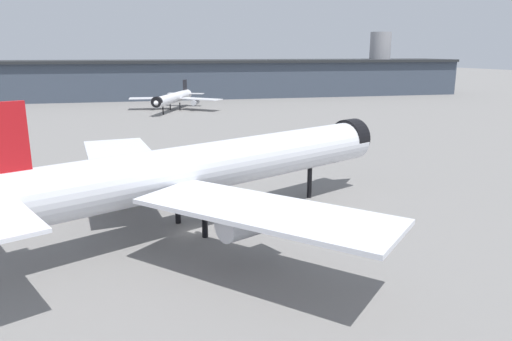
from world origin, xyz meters
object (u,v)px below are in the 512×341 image
(airliner_near_gate, at_px, (206,168))
(baggage_cart_trailing, at_px, (200,156))
(airliner_far_taxiway, at_px, (173,98))
(traffic_cone_near_nose, at_px, (50,179))

(airliner_near_gate, height_order, baggage_cart_trailing, airliner_near_gate)
(airliner_near_gate, distance_m, airliner_far_taxiway, 120.45)
(baggage_cart_trailing, bearing_deg, traffic_cone_near_nose, 150.94)
(airliner_near_gate, relative_size, traffic_cone_near_nose, 76.47)
(airliner_far_taxiway, xyz_separation_m, traffic_cone_near_nose, (-37.95, -89.32, -4.12))
(baggage_cart_trailing, bearing_deg, airliner_far_taxiway, 40.99)
(airliner_far_taxiway, relative_size, traffic_cone_near_nose, 44.65)
(airliner_near_gate, distance_m, baggage_cart_trailing, 37.35)
(airliner_far_taxiway, bearing_deg, baggage_cart_trailing, 22.20)
(airliner_near_gate, bearing_deg, airliner_far_taxiway, 61.57)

